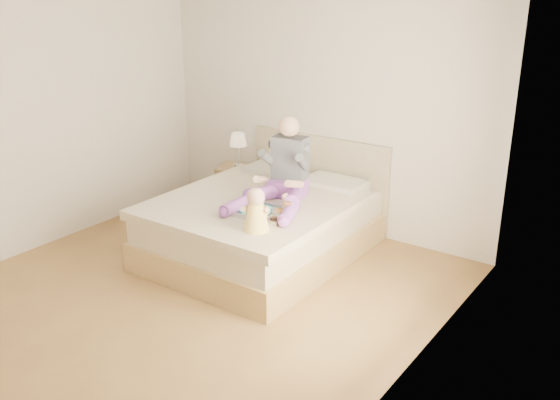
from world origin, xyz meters
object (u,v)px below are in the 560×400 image
Objects in this scene: bed at (266,223)px; nightstand at (238,188)px; baby at (256,213)px; adult at (283,176)px; tray at (265,211)px.

bed reaches higher than nightstand.
adult is at bearing 80.46° from baby.
nightstand is at bearing 105.29° from baby.
baby is at bearing -58.82° from bed.
bed is at bearing 168.40° from adult.
baby reaches higher than nightstand.
bed is 0.98m from baby.
nightstand is 1.01× the size of tray.
bed reaches higher than baby.
nightstand is at bearing 141.48° from bed.
adult is 1.99× the size of tray.
adult is (0.20, -0.00, 0.53)m from bed.
baby reaches higher than tray.
bed is at bearing -55.39° from nightstand.
nightstand is 2.18m from baby.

